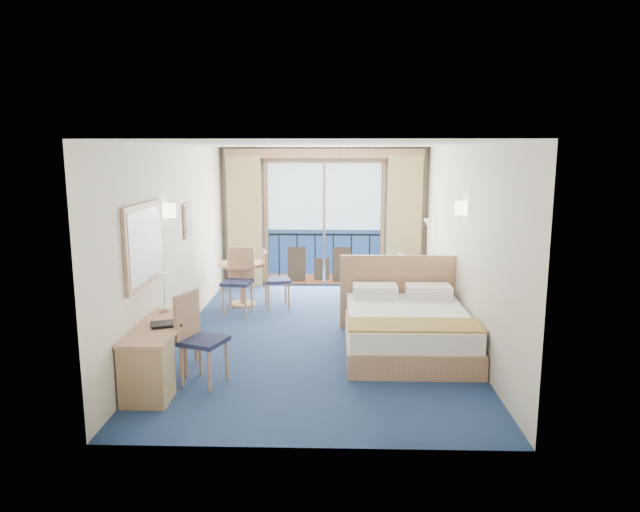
% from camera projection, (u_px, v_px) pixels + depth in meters
% --- Properties ---
extents(floor, '(6.50, 6.50, 0.00)m').
position_uv_depth(floor, '(319.00, 334.00, 8.27)').
color(floor, navy).
rests_on(floor, ground).
extents(room_walls, '(4.04, 6.54, 2.72)m').
position_uv_depth(room_walls, '(319.00, 212.00, 7.95)').
color(room_walls, beige).
rests_on(room_walls, ground).
extents(balcony_door, '(2.36, 0.03, 2.52)m').
position_uv_depth(balcony_door, '(324.00, 227.00, 11.23)').
color(balcony_door, navy).
rests_on(balcony_door, room_walls).
extents(curtain_left, '(0.65, 0.22, 2.55)m').
position_uv_depth(curtain_left, '(245.00, 221.00, 11.10)').
color(curtain_left, '#D8C277').
rests_on(curtain_left, room_walls).
extents(curtain_right, '(0.65, 0.22, 2.55)m').
position_uv_depth(curtain_right, '(404.00, 222.00, 11.02)').
color(curtain_right, '#D8C277').
rests_on(curtain_right, room_walls).
extents(pelmet, '(3.80, 0.25, 0.18)m').
position_uv_depth(pelmet, '(324.00, 153.00, 10.86)').
color(pelmet, tan).
rests_on(pelmet, room_walls).
extents(mirror, '(0.05, 1.25, 0.95)m').
position_uv_depth(mirror, '(145.00, 244.00, 6.57)').
color(mirror, tan).
rests_on(mirror, room_walls).
extents(wall_print, '(0.04, 0.42, 0.52)m').
position_uv_depth(wall_print, '(188.00, 220.00, 8.48)').
color(wall_print, tan).
rests_on(wall_print, room_walls).
extents(sconce_left, '(0.18, 0.18, 0.18)m').
position_uv_depth(sconce_left, '(169.00, 211.00, 7.40)').
color(sconce_left, beige).
rests_on(sconce_left, room_walls).
extents(sconce_right, '(0.18, 0.18, 0.18)m').
position_uv_depth(sconce_right, '(462.00, 208.00, 7.74)').
color(sconce_right, beige).
rests_on(sconce_right, room_walls).
extents(bed, '(1.76, 2.09, 1.10)m').
position_uv_depth(bed, '(406.00, 327.00, 7.56)').
color(bed, tan).
rests_on(bed, ground).
extents(nightstand, '(0.41, 0.39, 0.54)m').
position_uv_depth(nightstand, '(434.00, 303.00, 8.94)').
color(nightstand, '#9B8352').
rests_on(nightstand, ground).
extents(phone, '(0.20, 0.17, 0.08)m').
position_uv_depth(phone, '(437.00, 284.00, 8.89)').
color(phone, silver).
rests_on(phone, nightstand).
extents(armchair, '(1.10, 1.12, 0.79)m').
position_uv_depth(armchair, '(390.00, 277.00, 10.24)').
color(armchair, '#4C545D').
rests_on(armchair, ground).
extents(floor_lamp, '(0.20, 0.20, 1.43)m').
position_uv_depth(floor_lamp, '(428.00, 238.00, 10.18)').
color(floor_lamp, silver).
rests_on(floor_lamp, ground).
extents(desk, '(0.50, 1.46, 0.69)m').
position_uv_depth(desk, '(150.00, 363.00, 6.06)').
color(desk, tan).
rests_on(desk, ground).
extents(desk_chair, '(0.58, 0.58, 1.04)m').
position_uv_depth(desk_chair, '(197.00, 333.00, 6.44)').
color(desk_chair, '#1F2648').
rests_on(desk_chair, ground).
extents(folder, '(0.39, 0.35, 0.03)m').
position_uv_depth(folder, '(166.00, 324.00, 6.37)').
color(folder, black).
rests_on(folder, desk).
extents(desk_lamp, '(0.12, 0.12, 0.47)m').
position_uv_depth(desk_lamp, '(164.00, 283.00, 6.89)').
color(desk_lamp, silver).
rests_on(desk_lamp, desk).
extents(round_table, '(0.82, 0.82, 0.74)m').
position_uv_depth(round_table, '(242.00, 273.00, 9.77)').
color(round_table, tan).
rests_on(round_table, ground).
extents(table_chair_a, '(0.52, 0.51, 0.98)m').
position_uv_depth(table_chair_a, '(272.00, 276.00, 9.60)').
color(table_chair_a, '#1F2648').
rests_on(table_chair_a, ground).
extents(table_chair_b, '(0.51, 0.52, 1.06)m').
position_uv_depth(table_chair_b, '(239.00, 276.00, 9.36)').
color(table_chair_b, '#1F2648').
rests_on(table_chair_b, ground).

